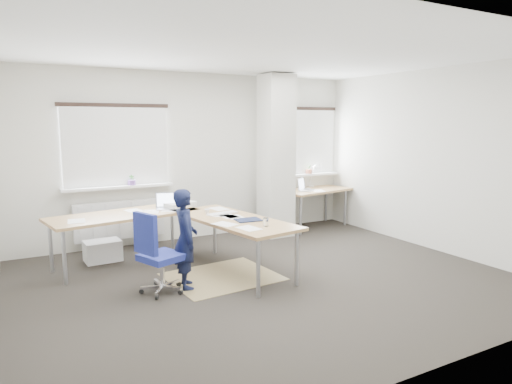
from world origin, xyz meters
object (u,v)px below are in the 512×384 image
task_chair (160,271)px  person (185,239)px  desk_main (180,218)px  desk_side (314,192)px

task_chair → person: size_ratio=0.81×
task_chair → person: bearing=-14.1°
desk_main → task_chair: 1.06m
task_chair → person: person is taller
desk_side → person: size_ratio=1.24×
desk_main → task_chair: task_chair is taller
task_chair → person: (0.34, 0.04, 0.33)m
desk_side → desk_main: bearing=-169.8°
task_chair → person: 0.48m
desk_main → desk_side: desk_side is taller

